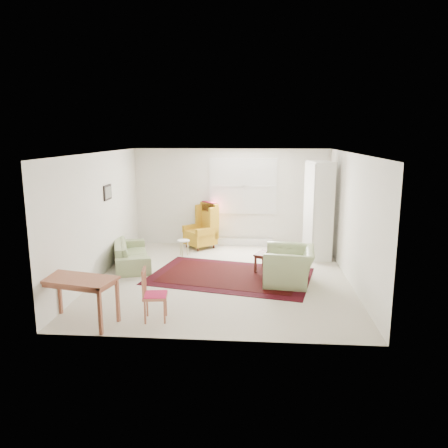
# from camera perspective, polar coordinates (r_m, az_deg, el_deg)

# --- Properties ---
(room) EXTENTS (5.04, 5.54, 2.51)m
(room) POSITION_cam_1_polar(r_m,az_deg,el_deg) (8.80, 0.08, 1.20)
(room) COLOR beige
(room) RESTS_ON ground
(rug) EXTENTS (3.55, 2.68, 0.03)m
(rug) POSITION_cam_1_polar(r_m,az_deg,el_deg) (8.99, 0.83, -6.76)
(rug) COLOR black
(rug) RESTS_ON ground
(sofa) EXTENTS (1.27, 1.96, 0.74)m
(sofa) POSITION_cam_1_polar(r_m,az_deg,el_deg) (9.89, -12.04, -3.17)
(sofa) COLOR #8A9A67
(sofa) RESTS_ON ground
(armchair) EXTENTS (1.04, 1.16, 0.84)m
(armchair) POSITION_cam_1_polar(r_m,az_deg,el_deg) (8.58, 8.52, -4.97)
(armchair) COLOR #8A9A67
(armchair) RESTS_ON ground
(wingback_chair) EXTENTS (0.98, 0.98, 1.16)m
(wingback_chair) POSITION_cam_1_polar(r_m,az_deg,el_deg) (11.10, -3.14, -0.18)
(wingback_chair) COLOR gold
(wingback_chair) RESTS_ON ground
(coffee_table) EXTENTS (0.65, 0.65, 0.41)m
(coffee_table) POSITION_cam_1_polar(r_m,az_deg,el_deg) (9.27, 5.82, -5.02)
(coffee_table) COLOR #451B15
(coffee_table) RESTS_ON ground
(stool) EXTENTS (0.38, 0.38, 0.39)m
(stool) POSITION_cam_1_polar(r_m,az_deg,el_deg) (10.47, -5.30, -3.12)
(stool) COLOR white
(stool) RESTS_ON ground
(cabinet) EXTENTS (0.59, 0.96, 2.25)m
(cabinet) POSITION_cam_1_polar(r_m,az_deg,el_deg) (10.37, 12.26, 1.79)
(cabinet) COLOR white
(cabinet) RESTS_ON ground
(desk) EXTENTS (1.25, 0.82, 0.73)m
(desk) POSITION_cam_1_polar(r_m,az_deg,el_deg) (7.09, -18.46, -9.52)
(desk) COLOR #A15C41
(desk) RESTS_ON ground
(desk_chair) EXTENTS (0.41, 0.41, 0.84)m
(desk_chair) POSITION_cam_1_polar(r_m,az_deg,el_deg) (6.92, -8.97, -9.08)
(desk_chair) COLOR #A15C41
(desk_chair) RESTS_ON ground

